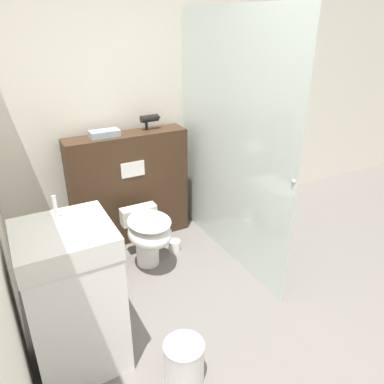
% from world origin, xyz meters
% --- Properties ---
extents(ground_plane, '(12.00, 12.00, 0.00)m').
position_xyz_m(ground_plane, '(0.00, 0.00, 0.00)').
color(ground_plane, slate).
extents(wall_back, '(8.00, 0.06, 2.50)m').
position_xyz_m(wall_back, '(0.00, 2.17, 1.25)').
color(wall_back, silver).
rests_on(wall_back, ground_plane).
extents(partition_panel, '(1.12, 0.26, 1.06)m').
position_xyz_m(partition_panel, '(-0.31, 1.96, 0.53)').
color(partition_panel, '#3D2819').
rests_on(partition_panel, ground_plane).
extents(shower_glass, '(0.04, 1.67, 2.10)m').
position_xyz_m(shower_glass, '(0.36, 1.31, 1.05)').
color(shower_glass, silver).
rests_on(shower_glass, ground_plane).
extents(toilet, '(0.36, 0.53, 0.49)m').
position_xyz_m(toilet, '(-0.36, 1.42, 0.32)').
color(toilet, white).
rests_on(toilet, ground_plane).
extents(sink_vanity, '(0.53, 0.51, 1.10)m').
position_xyz_m(sink_vanity, '(-1.12, 0.68, 0.48)').
color(sink_vanity, white).
rests_on(sink_vanity, ground_plane).
extents(hair_drier, '(0.20, 0.07, 0.14)m').
position_xyz_m(hair_drier, '(-0.06, 1.99, 1.16)').
color(hair_drier, black).
rests_on(hair_drier, partition_panel).
extents(folded_towel, '(0.26, 0.14, 0.06)m').
position_xyz_m(folded_towel, '(-0.50, 1.96, 1.09)').
color(folded_towel, '#8C9EAD').
rests_on(folded_towel, partition_panel).
extents(spare_toilet_roll, '(0.11, 0.11, 0.11)m').
position_xyz_m(spare_toilet_roll, '(-0.06, 1.51, 0.05)').
color(spare_toilet_roll, white).
rests_on(spare_toilet_roll, ground_plane).
extents(waste_bin, '(0.25, 0.25, 0.27)m').
position_xyz_m(waste_bin, '(-0.62, 0.23, 0.14)').
color(waste_bin, silver).
rests_on(waste_bin, ground_plane).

